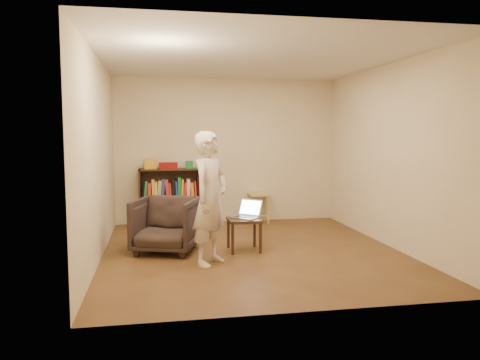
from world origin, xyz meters
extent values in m
plane|color=#4B2C18|center=(0.00, 0.00, 0.00)|extent=(4.50, 4.50, 0.00)
plane|color=silver|center=(0.00, 0.00, 2.60)|extent=(4.50, 4.50, 0.00)
plane|color=beige|center=(0.00, 2.25, 1.30)|extent=(4.00, 0.00, 4.00)
plane|color=beige|center=(-2.00, 0.00, 1.30)|extent=(0.00, 4.50, 4.50)
plane|color=beige|center=(2.00, 0.00, 1.30)|extent=(0.00, 4.50, 4.50)
cube|color=black|center=(-1.56, 2.08, 0.50)|extent=(0.03, 0.30, 1.00)
cube|color=black|center=(-0.39, 2.08, 0.50)|extent=(0.03, 0.30, 1.00)
cube|color=black|center=(-0.98, 2.22, 0.50)|extent=(1.20, 0.02, 1.00)
cube|color=black|center=(-0.98, 2.08, 0.01)|extent=(1.20, 0.30, 0.03)
cube|color=black|center=(-0.98, 2.08, 0.50)|extent=(1.14, 0.30, 0.03)
cube|color=black|center=(-0.98, 2.08, 0.98)|extent=(1.20, 0.30, 0.03)
cube|color=gold|center=(-1.37, 2.07, 1.09)|extent=(0.23, 0.18, 0.18)
cube|color=maroon|center=(-1.07, 2.06, 1.05)|extent=(0.32, 0.23, 0.11)
cube|color=#1E7234|center=(-0.70, 2.06, 1.07)|extent=(0.14, 0.14, 0.13)
cube|color=beige|center=(-0.52, 2.09, 1.04)|extent=(0.10, 0.10, 0.08)
cube|color=tan|center=(0.55, 2.03, 0.51)|extent=(0.37, 0.37, 0.04)
cylinder|color=tan|center=(0.40, 1.88, 0.25)|extent=(0.03, 0.03, 0.49)
cylinder|color=tan|center=(0.69, 1.88, 0.25)|extent=(0.03, 0.03, 0.49)
cylinder|color=tan|center=(0.40, 2.18, 0.25)|extent=(0.03, 0.03, 0.49)
cylinder|color=tan|center=(0.69, 2.18, 0.25)|extent=(0.03, 0.03, 0.49)
imported|color=#2B211C|center=(-1.16, 0.16, 0.37)|extent=(1.02, 1.03, 0.75)
cube|color=black|center=(-0.10, 0.05, 0.43)|extent=(0.44, 0.44, 0.04)
cylinder|color=black|center=(-0.29, -0.14, 0.20)|extent=(0.04, 0.04, 0.41)
cylinder|color=black|center=(0.09, -0.14, 0.20)|extent=(0.04, 0.04, 0.41)
cylinder|color=black|center=(-0.29, 0.24, 0.20)|extent=(0.04, 0.04, 0.41)
cylinder|color=black|center=(0.09, 0.24, 0.20)|extent=(0.04, 0.04, 0.41)
cube|color=#A9A9AD|center=(-0.09, 0.07, 0.46)|extent=(0.42, 0.41, 0.02)
cube|color=black|center=(-0.09, 0.07, 0.47)|extent=(0.31, 0.29, 0.00)
cube|color=#A9A9AD|center=(0.02, 0.20, 0.58)|extent=(0.33, 0.31, 0.22)
cube|color=#B6D8FF|center=(0.02, 0.20, 0.58)|extent=(0.28, 0.26, 0.18)
imported|color=beige|center=(-0.63, -0.53, 0.82)|extent=(0.68, 0.71, 1.64)
camera|label=1|loc=(-1.28, -6.17, 1.61)|focal=35.00mm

